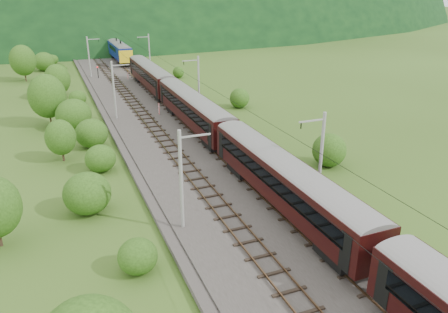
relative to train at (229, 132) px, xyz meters
name	(u,v)px	position (x,y,z in m)	size (l,w,h in m)	color
ground	(254,215)	(-2.40, -11.12, -3.64)	(600.00, 600.00, 0.00)	#334F18
railbed	(212,170)	(-2.40, -1.12, -3.49)	(14.00, 220.00, 0.30)	#38332D
track_left	(190,171)	(-4.80, -1.12, -3.27)	(2.40, 220.00, 0.27)	brown
track_right	(233,164)	(0.00, -1.12, -3.27)	(2.40, 220.00, 0.27)	brown
catenary_left	(114,89)	(-8.52, 20.88, 0.86)	(2.54, 192.28, 8.00)	gray
catenary_right	(198,82)	(3.72, 20.88, 0.86)	(2.54, 192.28, 8.00)	gray
overhead_wires	(211,104)	(-2.40, -1.12, 3.46)	(4.83, 198.00, 0.03)	black
mountain_main	(65,16)	(-2.40, 248.88, -3.64)	(504.00, 360.00, 244.00)	black
train	(229,132)	(0.00, 0.00, 0.00)	(3.08, 148.84, 5.37)	black
hazard_post_near	(159,109)	(-2.47, 20.60, -2.51)	(0.18, 0.18, 1.65)	red
hazard_post_far	(128,76)	(-2.05, 47.43, -2.65)	(0.15, 0.15, 1.37)	red
signal	(98,71)	(-7.40, 50.70, -1.98)	(0.26, 0.26, 2.31)	black
vegetation_left	(56,129)	(-16.77, 10.85, -0.94)	(12.60, 148.72, 7.09)	#234412
vegetation_right	(330,153)	(9.78, -4.22, -2.26)	(5.97, 99.61, 3.21)	#234412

